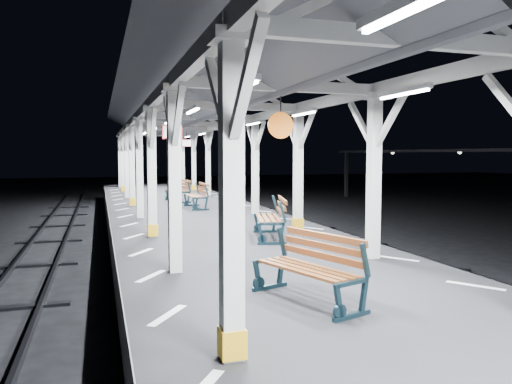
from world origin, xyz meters
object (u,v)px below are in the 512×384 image
bench_mid (273,217)px  bench_extra (180,190)px  bench_near (312,265)px  bench_far (198,195)px

bench_mid → bench_extra: 10.59m
bench_near → bench_mid: (1.25, 5.23, 0.03)m
bench_far → bench_extra: size_ratio=0.98×
bench_near → bench_far: bearing=68.0°
bench_mid → bench_far: bench_mid is taller
bench_mid → bench_extra: size_ratio=1.08×
bench_far → bench_extra: 3.05m
bench_far → bench_near: bearing=-94.4°
bench_near → bench_extra: (0.54, 15.80, -0.00)m
bench_near → bench_far: 12.79m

